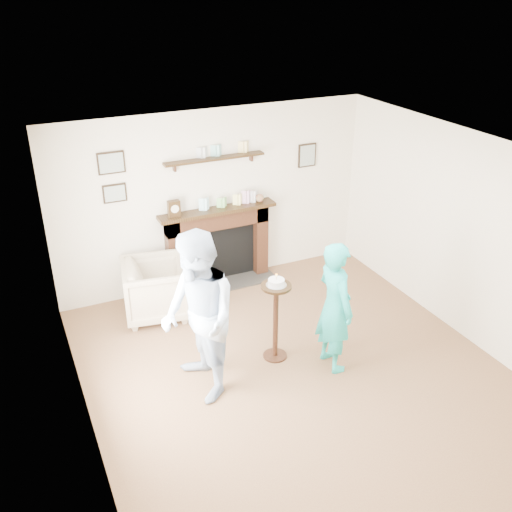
% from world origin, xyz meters
% --- Properties ---
extents(ground, '(5.00, 5.00, 0.00)m').
position_xyz_m(ground, '(0.00, 0.00, 0.00)').
color(ground, brown).
rests_on(ground, ground).
extents(room_shell, '(4.54, 5.02, 2.52)m').
position_xyz_m(room_shell, '(-0.00, 0.69, 1.62)').
color(room_shell, silver).
rests_on(room_shell, ground).
extents(armchair, '(0.96, 0.95, 0.76)m').
position_xyz_m(armchair, '(-1.06, 1.90, 0.00)').
color(armchair, tan).
rests_on(armchair, ground).
extents(man, '(0.74, 0.93, 1.86)m').
position_xyz_m(man, '(-1.07, 0.20, 0.00)').
color(man, '#CBE2FF').
rests_on(man, ground).
extents(woman, '(0.38, 0.57, 1.54)m').
position_xyz_m(woman, '(0.45, 0.01, 0.00)').
color(woman, '#21BDB5').
rests_on(woman, ground).
extents(pedestal_table, '(0.34, 0.34, 1.10)m').
position_xyz_m(pedestal_table, '(-0.08, 0.41, 0.68)').
color(pedestal_table, black).
rests_on(pedestal_table, ground).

